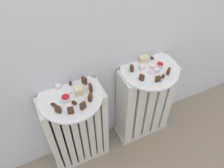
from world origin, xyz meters
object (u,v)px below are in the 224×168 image
radiator_left (77,130)px  plate_left (70,97)px  plate_right (150,69)px  fork (154,76)px  jam_bowl_right (160,65)px  jam_bowl_left (66,98)px  radiator_right (144,103)px

radiator_left → plate_left: size_ratio=1.83×
plate_right → fork: (-0.01, -0.06, 0.01)m
radiator_left → jam_bowl_right: 0.58m
plate_left → jam_bowl_right: size_ratio=7.67×
jam_bowl_left → radiator_right: bearing=2.0°
radiator_left → jam_bowl_right: size_ratio=14.01×
plate_right → jam_bowl_left: bearing=-178.0°
plate_right → radiator_left: bearing=180.0°
radiator_right → fork: bearing=-99.2°
radiator_right → plate_left: size_ratio=1.83×
plate_right → jam_bowl_left: 0.46m
fork → plate_left: bearing=172.4°
plate_left → radiator_right: bearing=0.0°
plate_left → jam_bowl_left: (-0.02, -0.02, 0.02)m
radiator_right → plate_right: 0.29m
radiator_right → radiator_left: bearing=180.0°
jam_bowl_left → fork: (0.45, -0.04, -0.01)m
plate_right → jam_bowl_left: (-0.46, -0.02, 0.02)m
radiator_right → plate_right: size_ratio=1.83×
fork → radiator_left: bearing=172.4°
plate_left → jam_bowl_left: jam_bowl_left is taller
plate_left → jam_bowl_left: 0.03m
jam_bowl_left → plate_left: bearing=33.9°
radiator_left → plate_right: bearing=0.0°
jam_bowl_right → fork: 0.08m
radiator_left → fork: 0.53m
radiator_right → jam_bowl_left: size_ratio=12.23×
jam_bowl_right → fork: bearing=-144.2°
jam_bowl_right → plate_left: bearing=178.7°
fork → jam_bowl_left: bearing=174.9°
plate_left → plate_right: (0.44, 0.00, 0.00)m
radiator_right → plate_left: 0.53m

